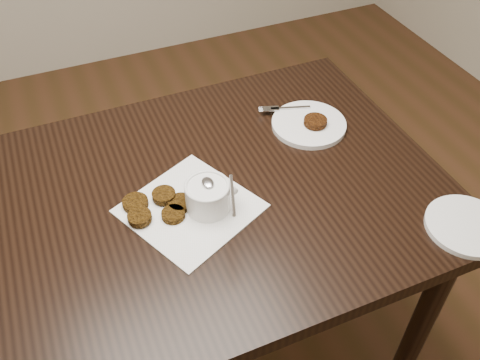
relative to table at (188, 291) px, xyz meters
name	(u,v)px	position (x,y,z in m)	size (l,w,h in m)	color
floor	(204,358)	(0.02, -0.02, -0.38)	(4.00, 4.00, 0.00)	#55321D
table	(188,291)	(0.00, 0.00, 0.00)	(1.29, 0.83, 0.75)	black
napkin	(190,208)	(0.02, -0.04, 0.38)	(0.26, 0.26, 0.00)	white
sauce_ramekin	(207,185)	(0.06, -0.05, 0.45)	(0.13, 0.13, 0.14)	white
patty_cluster	(160,205)	(-0.04, -0.02, 0.39)	(0.20, 0.20, 0.02)	#5C380C
plate_with_patty	(309,122)	(0.42, 0.12, 0.39)	(0.20, 0.20, 0.03)	white
plate_empty	(467,226)	(0.56, -0.33, 0.38)	(0.18, 0.18, 0.01)	white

